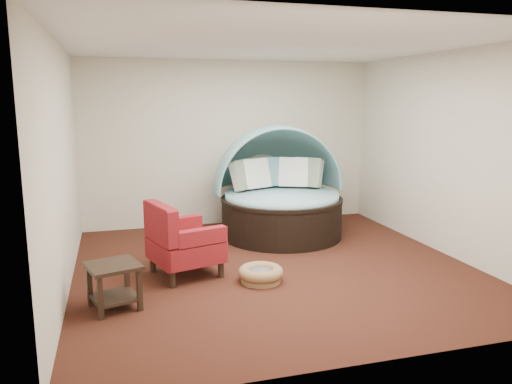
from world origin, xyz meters
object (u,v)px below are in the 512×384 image
object	(u,v)px
canopy_daybed	(280,185)
pet_basket	(261,274)
side_table	(114,280)
red_armchair	(181,242)

from	to	relation	value
canopy_daybed	pet_basket	size ratio (longest dim) A/B	3.07
pet_basket	side_table	distance (m)	1.72
pet_basket	red_armchair	xyz separation A→B (m)	(-0.88, 0.48, 0.33)
canopy_daybed	pet_basket	bearing A→B (deg)	-112.63
pet_basket	side_table	world-z (taller)	side_table
pet_basket	canopy_daybed	bearing A→B (deg)	65.54
side_table	pet_basket	bearing A→B (deg)	10.52
pet_basket	red_armchair	distance (m)	1.05
red_armchair	side_table	world-z (taller)	red_armchair
red_armchair	side_table	xyz separation A→B (m)	(-0.81, -0.79, -0.12)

